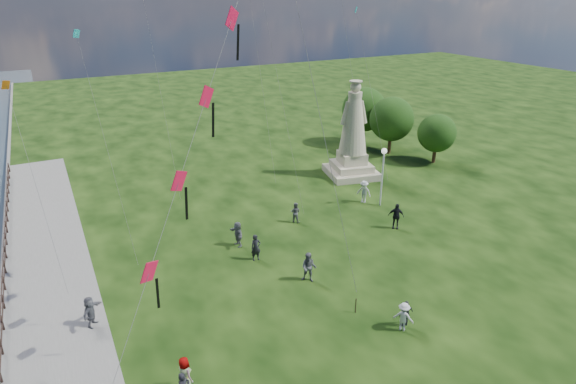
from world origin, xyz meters
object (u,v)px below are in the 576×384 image
person_11 (238,234)px  person_2 (403,317)px  person_3 (406,314)px  person_7 (295,212)px  person_1 (309,267)px  person_8 (364,192)px  lamppost (383,165)px  statue (353,141)px  person_10 (185,374)px  person_5 (91,313)px  person_9 (396,216)px  person_6 (256,248)px

person_11 → person_2: bearing=15.7°
person_3 → person_7: (0.71, 13.30, 0.03)m
person_7 → person_11: person_11 is taller
person_3 → person_1: bearing=-70.2°
person_3 → person_11: size_ratio=0.85×
person_8 → person_11: 12.03m
lamppost → person_8: size_ratio=2.57×
person_1 → person_2: (2.04, -6.10, -0.14)m
statue → person_8: 6.66m
person_3 → person_10: size_ratio=0.90×
person_1 → person_3: size_ratio=1.25×
person_8 → person_10: (-18.70, -12.88, -0.10)m
person_2 → person_5: person_5 is taller
person_3 → statue: bearing=-119.2°
person_2 → person_11: person_11 is taller
person_11 → person_8: bearing=96.4°
statue → person_3: 22.11m
person_9 → person_1: bearing=-121.6°
person_2 → person_11: size_ratio=0.90×
person_1 → person_11: 6.35m
person_2 → person_3: 0.38m
lamppost → person_3: 15.47m
person_8 → person_10: 22.70m
person_9 → person_10: 19.68m
person_8 → person_11: (-11.86, -2.02, -0.05)m
person_1 → person_5: 12.09m
lamppost → person_7: 8.01m
person_1 → person_8: size_ratio=1.01×
person_3 → person_5: person_5 is taller
person_3 → person_8: size_ratio=0.80×
person_2 → person_3: (0.33, 0.19, -0.05)m
lamppost → person_5: (-22.61, -5.44, -2.61)m
statue → person_11: statue is taller
statue → person_11: 16.57m
person_8 → person_10: person_8 is taller
person_2 → person_3: person_2 is taller
person_7 → person_11: size_ratio=0.88×
person_11 → person_9: bearing=72.2°
person_10 → person_11: 12.83m
person_2 → person_10: bearing=45.9°
statue → person_2: 22.43m
person_2 → person_7: (1.03, 13.49, -0.02)m
statue → person_1: 18.57m
statue → person_6: size_ratio=4.95×
person_2 → person_5: 15.95m
person_3 → lamppost: bearing=-124.7°
statue → person_11: size_ratio=4.98×
person_9 → person_6: bearing=-143.6°
person_8 → person_11: person_8 is taller
lamppost → person_9: (-1.55, -3.80, -2.49)m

